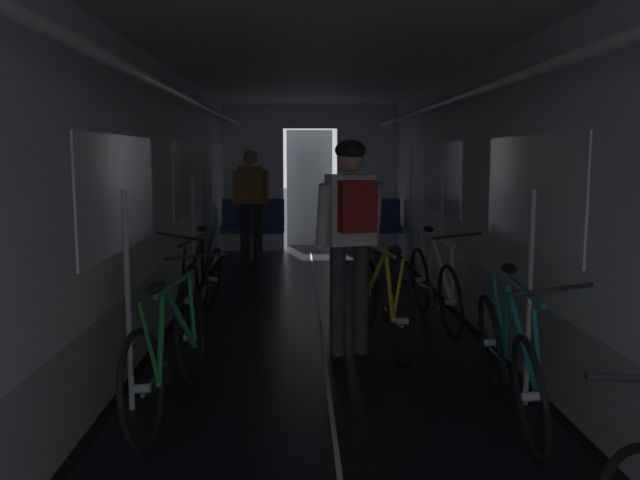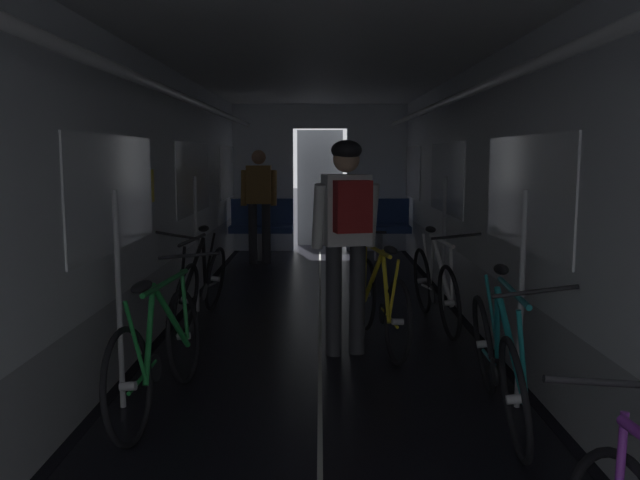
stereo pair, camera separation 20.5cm
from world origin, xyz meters
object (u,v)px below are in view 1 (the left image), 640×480
(bicycle_black, at_px, (200,284))
(person_cyclist_aisle, at_px, (351,224))
(bicycle_teal, at_px, (509,358))
(person_standing_near_bench, at_px, (251,199))
(bicycle_white, at_px, (434,285))
(bicycle_green, at_px, (169,353))
(bicycle_yellow_in_aisle, at_px, (383,301))
(bench_seat_far_right, at_px, (369,223))
(bench_seat_far_left, at_px, (253,223))

(bicycle_black, relative_size, person_cyclist_aisle, 0.98)
(bicycle_teal, height_order, person_standing_near_bench, person_standing_near_bench)
(bicycle_black, distance_m, bicycle_white, 2.24)
(bicycle_green, relative_size, bicycle_yellow_in_aisle, 1.01)
(bench_seat_far_right, distance_m, bicycle_yellow_in_aisle, 4.62)
(bicycle_yellow_in_aisle, distance_m, person_standing_near_bench, 4.49)
(bench_seat_far_left, xyz_separation_m, bicycle_green, (-0.11, -6.01, -0.19))
(bicycle_green, bearing_deg, bicycle_white, 44.68)
(bicycle_green, height_order, person_cyclist_aisle, person_cyclist_aisle)
(bicycle_green, xyz_separation_m, bicycle_teal, (2.10, -0.17, -0.00))
(bicycle_black, bearing_deg, bicycle_teal, -46.76)
(bench_seat_far_left, relative_size, bicycle_yellow_in_aisle, 0.59)
(bicycle_yellow_in_aisle, bearing_deg, bench_seat_far_left, 107.05)
(person_cyclist_aisle, bearing_deg, bench_seat_far_right, 81.99)
(bench_seat_far_left, xyz_separation_m, person_standing_near_bench, (0.00, -0.38, 0.41))
(bench_seat_far_left, distance_m, bicycle_green, 6.02)
(bicycle_black, relative_size, person_standing_near_bench, 1.01)
(bench_seat_far_left, relative_size, person_cyclist_aisle, 0.57)
(bench_seat_far_right, bearing_deg, person_standing_near_bench, -168.17)
(bench_seat_far_left, height_order, bench_seat_far_right, same)
(bicycle_white, bearing_deg, bench_seat_far_left, 116.91)
(bench_seat_far_left, relative_size, bicycle_green, 0.58)
(bench_seat_far_left, height_order, bicycle_green, bench_seat_far_left)
(bench_seat_far_left, xyz_separation_m, bicycle_black, (-0.25, -3.81, -0.19))
(bench_seat_far_left, bearing_deg, bicycle_yellow_in_aisle, -72.95)
(bench_seat_far_right, relative_size, person_cyclist_aisle, 0.57)
(bench_seat_far_right, height_order, person_cyclist_aisle, person_cyclist_aisle)
(bicycle_green, height_order, bicycle_white, bicycle_green)
(bicycle_white, height_order, bicycle_yellow_in_aisle, bicycle_white)
(bench_seat_far_left, bearing_deg, person_standing_near_bench, -89.59)
(bicycle_teal, height_order, bicycle_white, bicycle_teal)
(person_cyclist_aisle, bearing_deg, bicycle_teal, -56.63)
(bicycle_green, xyz_separation_m, person_standing_near_bench, (0.12, 5.64, 0.59))
(person_cyclist_aisle, distance_m, bicycle_yellow_in_aisle, 0.79)
(bench_seat_far_left, distance_m, bicycle_white, 4.41)
(bicycle_teal, xyz_separation_m, bicycle_yellow_in_aisle, (-0.57, 1.58, 0.00))
(person_cyclist_aisle, distance_m, person_standing_near_bench, 4.62)
(bench_seat_far_left, distance_m, bicycle_teal, 6.50)
(bicycle_green, height_order, bicycle_black, bicycle_black)
(bicycle_green, bearing_deg, person_standing_near_bench, 88.82)
(bench_seat_far_right, height_order, bicycle_teal, bicycle_teal)
(bench_seat_far_right, relative_size, bicycle_teal, 0.58)
(bicycle_green, bearing_deg, bicycle_yellow_in_aisle, 42.74)
(person_standing_near_bench, bearing_deg, bench_seat_far_right, 11.83)
(bicycle_black, distance_m, bicycle_teal, 3.26)
(bicycle_teal, distance_m, person_standing_near_bench, 6.17)
(bicycle_green, bearing_deg, bicycle_teal, -4.68)
(bicycle_green, distance_m, bicycle_teal, 2.11)
(bicycle_green, height_order, bicycle_teal, bicycle_teal)
(bench_seat_far_right, distance_m, bicycle_white, 3.94)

